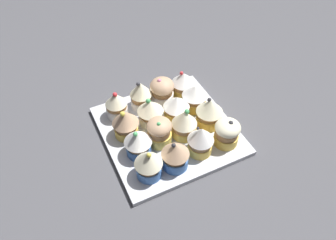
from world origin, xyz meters
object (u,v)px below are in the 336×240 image
Objects in this scene: cupcake_1 at (175,155)px; cupcake_7 at (209,112)px; cupcake_5 at (159,131)px; cupcake_8 at (125,122)px; cupcake_11 at (195,97)px; cupcake_3 at (227,132)px; cupcake_13 at (141,95)px; cupcake_14 at (162,91)px; cupcake_0 at (148,163)px; cupcake_2 at (201,140)px; cupcake_4 at (138,142)px; cupcake_15 at (184,83)px; cupcake_9 at (150,111)px; baking_tray at (168,130)px; cupcake_10 at (176,107)px; cupcake_12 at (116,105)px; cupcake_6 at (184,123)px.

cupcake_1 is 14.52cm from cupcake_7.
cupcake_5 is 12.76cm from cupcake_7.
cupcake_5 is 0.89× the size of cupcake_8.
cupcake_3 is at bearing -85.83° from cupcake_11.
cupcake_8 is at bearing 148.11° from cupcake_3.
cupcake_8 and cupcake_13 have the same top height.
cupcake_13 is at bearing 173.28° from cupcake_14.
cupcake_13 reaches higher than cupcake_0.
cupcake_2 is 0.96× the size of cupcake_7.
cupcake_11 is (17.85, 7.20, -0.26)cm from cupcake_4.
cupcake_1 is 1.06× the size of cupcake_15.
cupcake_5 is at bearing -117.73° from cupcake_14.
cupcake_7 is (-0.59, 6.64, 0.58)cm from cupcake_3.
cupcake_9 is (6.58, 1.12, -0.39)cm from cupcake_8.
baking_tray is 3.75× the size of cupcake_13.
cupcake_1 is 14.16cm from cupcake_10.
cupcake_2 reaches higher than cupcake_15.
cupcake_5 is at bearing 91.67° from cupcake_1.
cupcake_1 is at bearing -91.74° from cupcake_13.
cupcake_2 is (6.60, 1.03, 0.18)cm from cupcake_1.
cupcake_1 reaches higher than cupcake_5.
cupcake_13 reaches higher than cupcake_1.
cupcake_12 is at bearing 151.25° from cupcake_10.
cupcake_10 is 5.69cm from cupcake_11.
cupcake_5 is 0.92× the size of cupcake_6.
cupcake_15 is (11.72, 5.63, -0.22)cm from cupcake_9.
cupcake_2 is (12.52, 0.76, -0.05)cm from cupcake_0.
cupcake_4 is 1.06× the size of cupcake_5.
cupcake_1 is 0.98× the size of cupcake_4.
cupcake_13 is (-11.94, 12.50, -0.07)cm from cupcake_7.
cupcake_8 reaches higher than cupcake_14.
cupcake_7 is at bearing -88.17° from cupcake_15.
cupcake_5 is at bearing -141.93° from baking_tray.
cupcake_0 is at bearing -115.19° from cupcake_9.
cupcake_5 is at bearing 153.42° from cupcake_3.
cupcake_13 reaches higher than cupcake_3.
cupcake_2 is at bearing -90.07° from cupcake_10.
cupcake_3 is (6.53, -0.36, -0.48)cm from cupcake_2.
cupcake_13 is at bearing 178.05° from cupcake_15.
cupcake_3 is 0.97× the size of cupcake_5.
cupcake_7 reaches higher than cupcake_3.
cupcake_10 is at bearing -168.44° from cupcake_11.
cupcake_10 is (6.61, 12.52, -0.24)cm from cupcake_1.
cupcake_2 is 11.50cm from cupcake_10.
cupcake_1 is at bearing -107.64° from baking_tray.
cupcake_0 is 6.19cm from cupcake_4.
cupcake_8 is at bearing 91.07° from cupcake_0.
cupcake_8 is at bearing 179.35° from cupcake_10.
cupcake_3 is 22.88cm from cupcake_13.
cupcake_2 is 8.65cm from cupcake_7.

